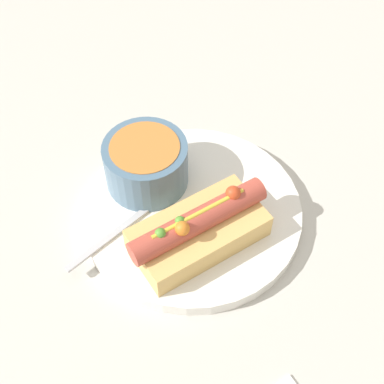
% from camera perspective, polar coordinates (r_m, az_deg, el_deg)
% --- Properties ---
extents(ground_plane, '(4.00, 4.00, 0.00)m').
position_cam_1_polar(ground_plane, '(0.66, -0.00, -2.56)').
color(ground_plane, '#BCB7AD').
extents(dinner_plate, '(0.26, 0.26, 0.02)m').
position_cam_1_polar(dinner_plate, '(0.65, -0.00, -2.11)').
color(dinner_plate, white).
rests_on(dinner_plate, ground_plane).
extents(hot_dog, '(0.17, 0.13, 0.06)m').
position_cam_1_polar(hot_dog, '(0.60, 1.03, -3.93)').
color(hot_dog, '#DBAD60').
rests_on(hot_dog, dinner_plate).
extents(soup_bowl, '(0.10, 0.10, 0.06)m').
position_cam_1_polar(soup_bowl, '(0.65, -4.93, 3.19)').
color(soup_bowl, slate).
rests_on(soup_bowl, dinner_plate).
extents(spoon, '(0.15, 0.12, 0.01)m').
position_cam_1_polar(spoon, '(0.64, -4.30, -1.32)').
color(spoon, '#B7B7BC').
rests_on(spoon, dinner_plate).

